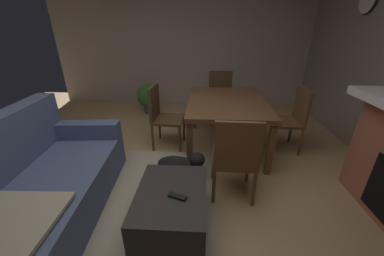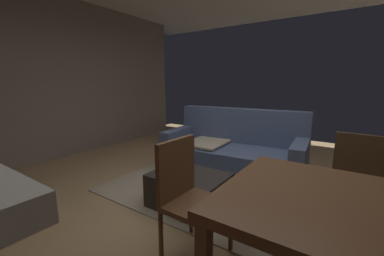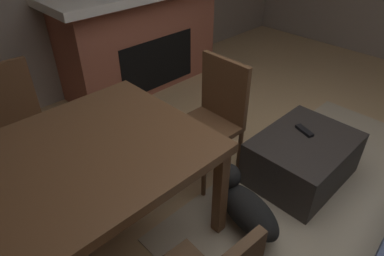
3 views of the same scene
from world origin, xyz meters
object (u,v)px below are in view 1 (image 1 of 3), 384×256
couch (31,194)px  tv_remote (177,196)px  dining_table (227,105)px  ottoman_coffee_table (172,208)px  dining_chair_east (221,94)px  dining_chair_west (235,155)px  dining_chair_north (162,113)px  dining_chair_south (292,116)px  small_dog (181,165)px  potted_plant (148,96)px  wall_clock (368,0)px

couch → tv_remote: (-0.03, -1.31, 0.06)m
couch → dining_table: 2.43m
ottoman_coffee_table → dining_chair_east: 2.72m
dining_chair_west → dining_chair_east: same height
dining_chair_north → dining_chair_south: bearing=-90.2°
tv_remote → dining_chair_west: dining_chair_west is taller
dining_chair_south → dining_chair_east: same height
couch → ottoman_coffee_table: bearing=-88.3°
ottoman_coffee_table → small_dog: 0.69m
tv_remote → dining_chair_east: 2.76m
potted_plant → dining_table: bearing=-132.7°
dining_table → potted_plant: 2.05m
tv_remote → small_dog: tv_remote is taller
tv_remote → small_dog: size_ratio=0.27×
ottoman_coffee_table → potted_plant: potted_plant is taller
tv_remote → dining_chair_south: size_ratio=0.17×
dining_chair_east → dining_chair_west: bearing=-179.9°
dining_chair_south → dining_chair_west: bearing=140.0°
dining_chair_south → couch: bearing=119.3°
tv_remote → dining_table: size_ratio=0.11×
dining_table → small_dog: dining_table is taller
small_dog → dining_table: bearing=-35.1°
tv_remote → dining_chair_south: bearing=-23.2°
dining_chair_west → potted_plant: bearing=30.9°
small_dog → tv_remote: bearing=-176.3°
ottoman_coffee_table → dining_chair_south: dining_chair_south is taller
tv_remote → small_dog: (0.76, 0.05, -0.21)m
dining_chair_west → potted_plant: 2.91m
couch → small_dog: 1.47m
dining_chair_south → small_dog: (-0.82, 1.51, -0.34)m
wall_clock → dining_chair_south: bearing=121.7°
dining_chair_west → wall_clock: size_ratio=2.58×
couch → dining_table: size_ratio=1.45×
dining_chair_north → potted_plant: size_ratio=1.47×
ottoman_coffee_table → wall_clock: size_ratio=2.23×
dining_chair_south → dining_chair_east: (1.12, 0.94, 0.00)m
dining_chair_west → dining_chair_north: same height
dining_chair_north → ottoman_coffee_table: bearing=-167.2°
potted_plant → small_dog: (-2.20, -0.92, -0.18)m
dining_chair_east → small_dog: 2.05m
dining_chair_south → potted_plant: size_ratio=1.47×
couch → dining_chair_north: couch is taller
ottoman_coffee_table → dining_chair_east: dining_chair_east is taller
tv_remote → dining_chair_south: 2.16m
tv_remote → dining_table: 1.69m
dining_chair_north → potted_plant: 1.49m
tv_remote → dining_chair_east: bearing=8.6°
dining_chair_west → small_dog: dining_chair_west is taller
potted_plant → dining_chair_east: bearing=-99.8°
dining_chair_south → dining_chair_east: bearing=40.2°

